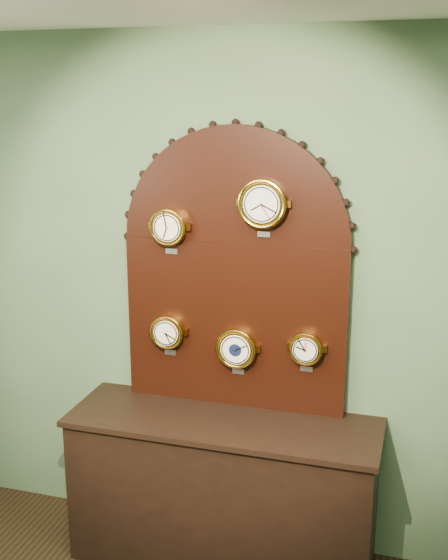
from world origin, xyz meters
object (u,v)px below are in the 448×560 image
(shop_counter, at_px, (223,493))
(tide_clock, at_px, (306,348))
(roman_clock, at_px, (169,227))
(barometer, at_px, (237,348))
(arabic_clock, at_px, (263,204))
(display_board, at_px, (235,262))
(hygrometer, at_px, (168,332))

(shop_counter, relative_size, tide_clock, 7.03)
(roman_clock, xyz_separation_m, barometer, (0.37, -0.00, -0.63))
(roman_clock, distance_m, arabic_clock, 0.52)
(roman_clock, bearing_deg, shop_counter, -24.46)
(tide_clock, bearing_deg, roman_clock, -179.95)
(arabic_clock, bearing_deg, shop_counter, -136.39)
(arabic_clock, xyz_separation_m, tide_clock, (0.24, 0.00, -0.74))
(display_board, height_order, tide_clock, display_board)
(display_board, xyz_separation_m, roman_clock, (-0.34, -0.07, 0.18))
(roman_clock, distance_m, barometer, 0.73)
(barometer, bearing_deg, arabic_clock, -0.30)
(roman_clock, bearing_deg, barometer, -0.10)
(tide_clock, bearing_deg, shop_counter, -158.82)
(shop_counter, height_order, barometer, barometer)
(shop_counter, relative_size, roman_clock, 6.40)
(roman_clock, xyz_separation_m, hygrometer, (-0.02, 0.00, -0.58))
(display_board, height_order, hygrometer, display_board)
(shop_counter, relative_size, hygrometer, 6.68)
(shop_counter, bearing_deg, barometer, 78.65)
(hygrometer, distance_m, barometer, 0.39)
(arabic_clock, bearing_deg, barometer, 179.70)
(shop_counter, bearing_deg, roman_clock, 155.54)
(hygrometer, height_order, tide_clock, hygrometer)
(barometer, xyz_separation_m, tide_clock, (0.37, 0.00, 0.04))
(barometer, bearing_deg, hygrometer, 179.86)
(hygrometer, bearing_deg, roman_clock, -0.91)
(roman_clock, height_order, hygrometer, roman_clock)
(display_board, height_order, roman_clock, display_board)
(display_board, bearing_deg, shop_counter, -90.00)
(display_board, xyz_separation_m, arabic_clock, (0.16, -0.07, 0.32))
(arabic_clock, relative_size, tide_clock, 1.32)
(roman_clock, distance_m, hygrometer, 0.58)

